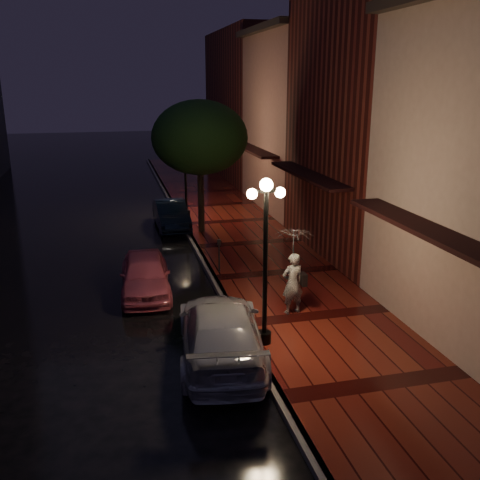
{
  "coord_description": "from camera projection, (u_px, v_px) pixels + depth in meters",
  "views": [
    {
      "loc": [
        -3.23,
        -17.03,
        6.66
      ],
      "look_at": [
        0.96,
        0.15,
        1.4
      ],
      "focal_mm": 40.0,
      "sensor_mm": 36.0,
      "label": 1
    }
  ],
  "objects": [
    {
      "name": "parking_meter",
      "position": [
        219.0,
        252.0,
        18.81
      ],
      "size": [
        0.12,
        0.09,
        1.21
      ],
      "rotation": [
        0.0,
        0.0,
        0.1
      ],
      "color": "black",
      "rests_on": "sidewalk"
    },
    {
      "name": "storefront_extra",
      "position": [
        257.0,
        106.0,
        37.28
      ],
      "size": [
        5.0,
        12.0,
        10.0
      ],
      "primitive_type": "cube",
      "color": "#511914",
      "rests_on": "ground"
    },
    {
      "name": "storefront_far",
      "position": [
        307.0,
        124.0,
        28.11
      ],
      "size": [
        5.0,
        8.0,
        9.0
      ],
      "primitive_type": "cube",
      "color": "#8C5951",
      "rests_on": "ground"
    },
    {
      "name": "pink_car",
      "position": [
        145.0,
        275.0,
        17.29
      ],
      "size": [
        1.74,
        3.94,
        1.32
      ],
      "primitive_type": "imported",
      "rotation": [
        0.0,
        0.0,
        -0.05
      ],
      "color": "#C35064",
      "rests_on": "ground"
    },
    {
      "name": "sidewalk",
      "position": [
        276.0,
        274.0,
        18.98
      ],
      "size": [
        4.5,
        60.0,
        0.15
      ],
      "primitive_type": "cube",
      "color": "#430E0C",
      "rests_on": "ground"
    },
    {
      "name": "storefront_mid",
      "position": [
        382.0,
        113.0,
        20.38
      ],
      "size": [
        5.0,
        8.0,
        11.0
      ],
      "primitive_type": "cube",
      "color": "#511914",
      "rests_on": "ground"
    },
    {
      "name": "silver_car",
      "position": [
        221.0,
        332.0,
        13.21
      ],
      "size": [
        2.69,
        5.21,
        1.45
      ],
      "primitive_type": "imported",
      "rotation": [
        0.0,
        0.0,
        3.01
      ],
      "color": "#A3A3AA",
      "rests_on": "ground"
    },
    {
      "name": "ground",
      "position": [
        214.0,
        282.0,
        18.49
      ],
      "size": [
        120.0,
        120.0,
        0.0
      ],
      "primitive_type": "plane",
      "color": "black",
      "rests_on": "ground"
    },
    {
      "name": "navy_car",
      "position": [
        171.0,
        215.0,
        25.09
      ],
      "size": [
        1.47,
        3.97,
        1.3
      ],
      "primitive_type": "imported",
      "rotation": [
        0.0,
        0.0,
        0.02
      ],
      "color": "black",
      "rests_on": "ground"
    },
    {
      "name": "curb",
      "position": [
        214.0,
        280.0,
        18.47
      ],
      "size": [
        0.25,
        60.0,
        0.15
      ],
      "primitive_type": "cube",
      "color": "#595451",
      "rests_on": "ground"
    },
    {
      "name": "streetlamp_far",
      "position": [
        185.0,
        168.0,
        26.21
      ],
      "size": [
        0.96,
        0.36,
        4.31
      ],
      "color": "black",
      "rests_on": "sidewalk"
    },
    {
      "name": "streetlamp_near",
      "position": [
        265.0,
        253.0,
        13.18
      ],
      "size": [
        0.96,
        0.36,
        4.31
      ],
      "color": "black",
      "rests_on": "sidewalk"
    },
    {
      "name": "street_tree",
      "position": [
        200.0,
        140.0,
        23.0
      ],
      "size": [
        4.16,
        4.16,
        5.8
      ],
      "color": "black",
      "rests_on": "sidewalk"
    },
    {
      "name": "woman_with_umbrella",
      "position": [
        293.0,
        258.0,
        15.2
      ],
      "size": [
        1.06,
        1.08,
        2.56
      ],
      "rotation": [
        0.0,
        0.0,
        3.29
      ],
      "color": "white",
      "rests_on": "sidewalk"
    }
  ]
}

